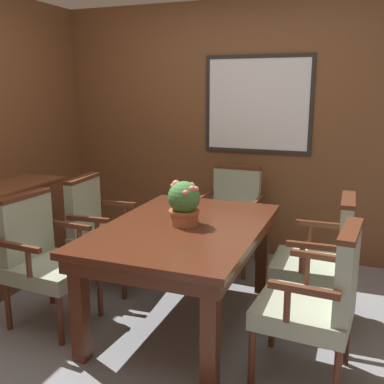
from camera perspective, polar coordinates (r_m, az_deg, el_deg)
name	(u,v)px	position (r m, az deg, el deg)	size (l,w,h in m)	color
ground_plane	(158,336)	(3.19, -4.34, -17.79)	(14.00, 14.00, 0.00)	gray
wall_back	(235,131)	(4.49, 5.47, 7.77)	(7.20, 0.08, 2.45)	brown
dining_table	(184,238)	(3.12, -0.98, -5.91)	(1.04, 1.54, 0.72)	#4C2314
chair_left_near	(44,255)	(3.34, -18.33, -7.58)	(0.55, 0.57, 0.92)	#562B19
chair_head_far	(232,213)	(4.22, 5.09, -2.66)	(0.56, 0.54, 0.92)	#562B19
chair_right_far	(322,255)	(3.29, 16.23, -7.74)	(0.53, 0.55, 0.92)	#562B19
chair_right_near	(318,298)	(2.65, 15.73, -12.84)	(0.56, 0.57, 0.92)	#562B19
chair_left_far	(100,228)	(3.84, -11.63, -4.44)	(0.55, 0.57, 0.92)	#562B19
potted_plant	(184,203)	(3.06, -1.02, -1.35)	(0.22, 0.22, 0.31)	#B2603D
sideboard_cabinet	(13,232)	(4.21, -21.79, -4.72)	(0.47, 0.95, 0.84)	brown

